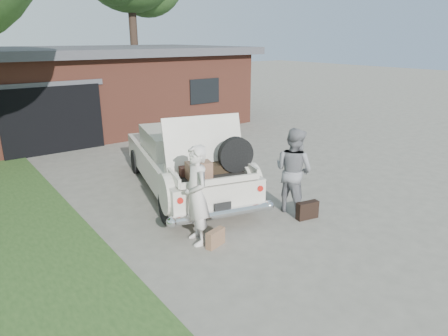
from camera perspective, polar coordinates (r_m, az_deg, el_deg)
ground at (r=8.28m, az=2.51°, el=-8.30°), size 90.00×90.00×0.00m
house at (r=18.22m, az=-18.59°, el=10.88°), size 12.80×7.80×3.30m
sedan at (r=10.00m, az=-5.66°, el=1.10°), size 3.27×5.57×2.13m
woman_left at (r=7.31m, az=-3.95°, el=-3.94°), size 0.58×0.76×1.88m
woman_right at (r=8.77m, az=9.89°, el=-0.35°), size 0.84×1.01×1.88m
suitcase_left at (r=7.47m, az=-1.23°, el=-9.98°), size 0.44×0.24×0.32m
suitcase_right at (r=8.71m, az=11.82°, el=-5.92°), size 0.51×0.25×0.38m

